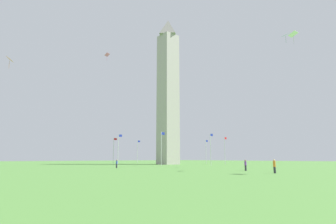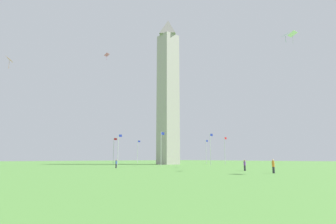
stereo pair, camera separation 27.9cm
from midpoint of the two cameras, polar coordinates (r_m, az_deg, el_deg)
name	(u,v)px [view 2 (the right image)]	position (r m, az deg, el deg)	size (l,w,h in m)	color
ground_plane	(168,164)	(81.63, 0.10, -11.39)	(260.00, 260.00, 0.00)	#548C3D
obelisk_monument	(168,89)	(84.54, 0.09, 5.08)	(5.27, 5.27, 47.94)	#A8A399
flagpole_n	(206,150)	(93.68, 8.44, -8.31)	(1.12, 0.14, 8.37)	silver
flagpole_ne	(173,151)	(98.98, 1.11, -8.50)	(1.12, 0.14, 8.37)	silver
flagpole_e	(138,151)	(95.73, -6.56, -8.39)	(1.12, 0.14, 8.37)	silver
flagpole_se	(114,150)	(85.14, -11.70, -8.05)	(1.12, 0.14, 8.37)	silver
flagpole_s	(118,148)	(71.93, -10.71, -7.75)	(1.12, 0.14, 8.37)	silver
flagpole_sw	(161,147)	(64.45, -1.38, -7.67)	(1.12, 0.14, 8.37)	silver
flagpole_w	(210,148)	(69.18, 9.39, -7.70)	(1.12, 0.14, 8.37)	silver
flagpole_nw	(225,149)	(81.86, 12.44, -7.95)	(1.12, 0.14, 8.37)	silver
person_orange_shirt	(273,166)	(36.51, 22.24, -10.91)	(0.32, 0.32, 1.78)	#2D2D38
person_purple_shirt	(245,165)	(42.06, 16.61, -11.12)	(0.32, 0.32, 1.64)	#2D2D38
person_blue_shirt	(116,164)	(52.22, -11.12, -11.07)	(0.32, 0.32, 1.63)	#2D2D38
kite_green_diamond	(285,35)	(66.36, 24.38, 15.09)	(1.53, 1.64, 2.25)	green
kite_orange_diamond	(9,60)	(62.60, -31.25, 9.74)	(1.53, 1.66, 2.30)	orange
kite_white_diamond	(292,34)	(47.26, 25.72, 15.08)	(1.25, 1.18, 1.93)	white
kite_pink_diamond	(107,55)	(63.97, -13.11, 12.06)	(1.26, 1.19, 1.69)	pink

